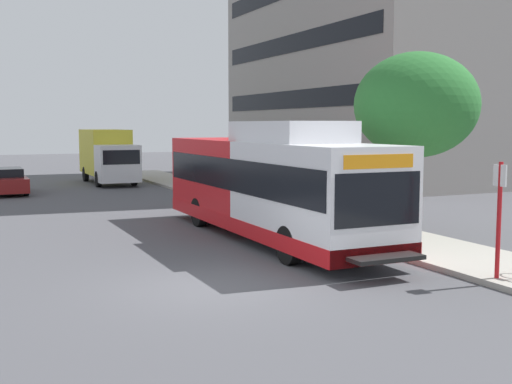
{
  "coord_description": "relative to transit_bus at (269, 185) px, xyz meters",
  "views": [
    {
      "loc": [
        -4.87,
        -12.91,
        3.55
      ],
      "look_at": [
        2.87,
        3.89,
        1.6
      ],
      "focal_mm": 44.89,
      "sensor_mm": 36.0,
      "label": 1
    }
  ],
  "objects": [
    {
      "name": "ground_plane",
      "position": [
        -3.74,
        3.19,
        -1.7
      ],
      "size": [
        120.0,
        120.0,
        0.0
      ],
      "primitive_type": "plane",
      "color": "#4C4C51"
    },
    {
      "name": "sidewalk_curb",
      "position": [
        3.26,
        1.19,
        -1.63
      ],
      "size": [
        3.0,
        56.0,
        0.14
      ],
      "primitive_type": "cube",
      "color": "#A8A399",
      "rests_on": "ground"
    },
    {
      "name": "transit_bus",
      "position": [
        0.0,
        0.0,
        0.0
      ],
      "size": [
        2.58,
        12.25,
        3.65
      ],
      "color": "white",
      "rests_on": "ground"
    },
    {
      "name": "bus_stop_sign_pole",
      "position": [
        2.13,
        -7.25,
        -0.05
      ],
      "size": [
        0.1,
        0.36,
        2.6
      ],
      "color": "red",
      "rests_on": "sidewalk_curb"
    },
    {
      "name": "street_tree_near_stop",
      "position": [
        4.05,
        -1.92,
        2.43
      ],
      "size": [
        3.77,
        3.77,
        5.61
      ],
      "color": "#4C3823",
      "rests_on": "sidewalk_curb"
    },
    {
      "name": "parked_car_far_lane",
      "position": [
        -6.54,
        17.41,
        -1.04
      ],
      "size": [
        1.8,
        4.5,
        1.33
      ],
      "color": "maroon",
      "rests_on": "ground"
    },
    {
      "name": "box_truck_background",
      "position": [
        -0.54,
        21.32,
        0.04
      ],
      "size": [
        2.32,
        7.01,
        3.25
      ],
      "color": "silver",
      "rests_on": "ground"
    }
  ]
}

